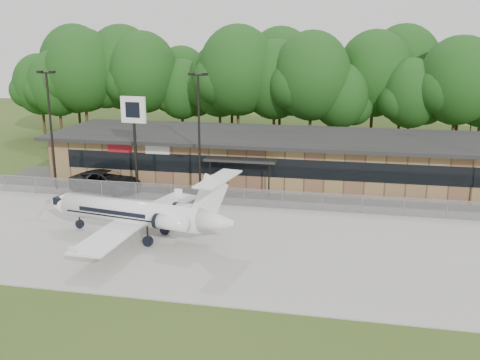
% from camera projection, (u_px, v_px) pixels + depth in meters
% --- Properties ---
extents(ground, '(160.00, 160.00, 0.00)m').
position_uv_depth(ground, '(207.00, 296.00, 27.50)').
color(ground, '#364C1B').
rests_on(ground, ground).
extents(apron, '(64.00, 18.00, 0.08)m').
position_uv_depth(apron, '(239.00, 240.00, 35.06)').
color(apron, '#9E9B93').
rests_on(apron, ground).
extents(parking_lot, '(50.00, 9.00, 0.06)m').
position_uv_depth(parking_lot, '(266.00, 192.00, 45.94)').
color(parking_lot, '#383835').
rests_on(parking_lot, ground).
extents(terminal, '(41.00, 11.65, 4.30)m').
position_uv_depth(terminal, '(274.00, 156.00, 49.59)').
color(terminal, olive).
rests_on(terminal, ground).
extents(fence, '(46.00, 0.04, 1.52)m').
position_uv_depth(fence, '(257.00, 198.00, 41.49)').
color(fence, gray).
rests_on(fence, ground).
extents(treeline, '(72.00, 12.00, 15.00)m').
position_uv_depth(treeline, '(295.00, 83.00, 65.29)').
color(treeline, '#163E13').
rests_on(treeline, ground).
extents(radio_mast, '(0.20, 0.20, 25.00)m').
position_uv_depth(radio_mast, '(480.00, 40.00, 65.41)').
color(radio_mast, gray).
rests_on(radio_mast, ground).
extents(light_pole_left, '(1.55, 0.30, 10.23)m').
position_uv_depth(light_pole_left, '(50.00, 122.00, 45.05)').
color(light_pole_left, black).
rests_on(light_pole_left, ground).
extents(light_pole_mid, '(1.55, 0.30, 10.23)m').
position_uv_depth(light_pole_mid, '(199.00, 127.00, 42.53)').
color(light_pole_mid, black).
rests_on(light_pole_mid, ground).
extents(business_jet, '(14.36, 12.87, 4.84)m').
position_uv_depth(business_jet, '(138.00, 214.00, 34.85)').
color(business_jet, white).
rests_on(business_jet, ground).
extents(suv, '(6.80, 4.02, 1.77)m').
position_uv_depth(suv, '(106.00, 181.00, 46.03)').
color(suv, '#29292B').
rests_on(suv, ground).
extents(pole_sign, '(2.17, 0.44, 8.24)m').
position_uv_depth(pole_sign, '(134.00, 120.00, 43.81)').
color(pole_sign, black).
rests_on(pole_sign, ground).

